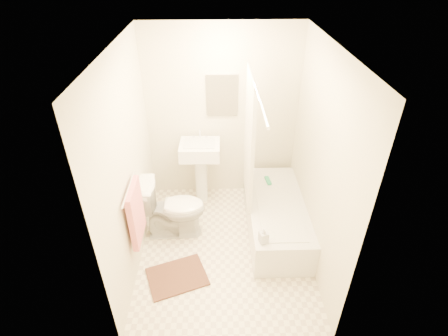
{
  "coord_description": "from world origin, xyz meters",
  "views": [
    {
      "loc": [
        -0.09,
        -3.05,
        3.17
      ],
      "look_at": [
        0.0,
        0.25,
        1.0
      ],
      "focal_mm": 28.0,
      "sensor_mm": 36.0,
      "label": 1
    }
  ],
  "objects_px": {
    "toilet": "(173,208)",
    "bathtub": "(275,216)",
    "sink": "(201,170)",
    "bath_mat": "(177,277)",
    "soap_bottle": "(264,235)"
  },
  "relations": [
    {
      "from": "toilet",
      "to": "bathtub",
      "type": "xyz_separation_m",
      "value": [
        1.28,
        0.01,
        -0.17
      ]
    },
    {
      "from": "sink",
      "to": "bath_mat",
      "type": "distance_m",
      "value": 1.5
    },
    {
      "from": "bathtub",
      "to": "soap_bottle",
      "type": "distance_m",
      "value": 0.77
    },
    {
      "from": "sink",
      "to": "soap_bottle",
      "type": "bearing_deg",
      "value": -60.52
    },
    {
      "from": "toilet",
      "to": "soap_bottle",
      "type": "relative_size",
      "value": 4.1
    },
    {
      "from": "bathtub",
      "to": "bath_mat",
      "type": "xyz_separation_m",
      "value": [
        -1.2,
        -0.74,
        -0.21
      ]
    },
    {
      "from": "sink",
      "to": "bathtub",
      "type": "relative_size",
      "value": 0.65
    },
    {
      "from": "bathtub",
      "to": "soap_bottle",
      "type": "height_order",
      "value": "soap_bottle"
    },
    {
      "from": "toilet",
      "to": "bathtub",
      "type": "height_order",
      "value": "toilet"
    },
    {
      "from": "soap_bottle",
      "to": "bath_mat",
      "type": "bearing_deg",
      "value": -175.03
    },
    {
      "from": "sink",
      "to": "bath_mat",
      "type": "height_order",
      "value": "sink"
    },
    {
      "from": "toilet",
      "to": "bathtub",
      "type": "bearing_deg",
      "value": -91.09
    },
    {
      "from": "sink",
      "to": "bathtub",
      "type": "xyz_separation_m",
      "value": [
        0.96,
        -0.65,
        -0.29
      ]
    },
    {
      "from": "sink",
      "to": "bathtub",
      "type": "bearing_deg",
      "value": -33.03
    },
    {
      "from": "bath_mat",
      "to": "soap_bottle",
      "type": "xyz_separation_m",
      "value": [
        0.95,
        0.08,
        0.53
      ]
    }
  ]
}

